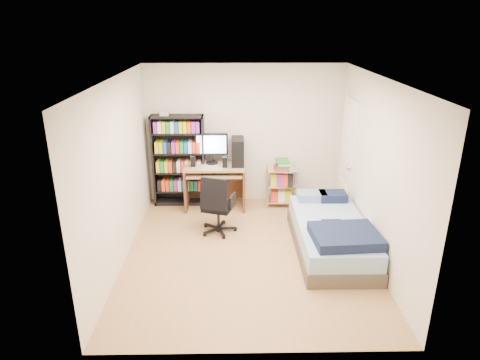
{
  "coord_description": "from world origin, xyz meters",
  "views": [
    {
      "loc": [
        -0.2,
        -5.46,
        3.2
      ],
      "look_at": [
        -0.1,
        0.4,
        0.99
      ],
      "focal_mm": 32.0,
      "sensor_mm": 36.0,
      "label": 1
    }
  ],
  "objects_px": {
    "computer_desk": "(221,168)",
    "office_chair": "(218,215)",
    "media_shelf": "(179,160)",
    "bed": "(331,234)"
  },
  "relations": [
    {
      "from": "media_shelf",
      "to": "bed",
      "type": "bearing_deg",
      "value": -36.31
    },
    {
      "from": "computer_desk",
      "to": "media_shelf",
      "type": "bearing_deg",
      "value": 169.29
    },
    {
      "from": "computer_desk",
      "to": "office_chair",
      "type": "height_order",
      "value": "computer_desk"
    },
    {
      "from": "office_chair",
      "to": "computer_desk",
      "type": "bearing_deg",
      "value": 105.33
    },
    {
      "from": "office_chair",
      "to": "bed",
      "type": "relative_size",
      "value": 0.47
    },
    {
      "from": "media_shelf",
      "to": "computer_desk",
      "type": "xyz_separation_m",
      "value": [
        0.75,
        -0.14,
        -0.12
      ]
    },
    {
      "from": "media_shelf",
      "to": "office_chair",
      "type": "xyz_separation_m",
      "value": [
        0.72,
        -1.19,
        -0.54
      ]
    },
    {
      "from": "media_shelf",
      "to": "bed",
      "type": "xyz_separation_m",
      "value": [
        2.4,
        -1.77,
        -0.59
      ]
    },
    {
      "from": "computer_desk",
      "to": "office_chair",
      "type": "distance_m",
      "value": 1.12
    },
    {
      "from": "computer_desk",
      "to": "bed",
      "type": "xyz_separation_m",
      "value": [
        1.65,
        -1.62,
        -0.47
      ]
    }
  ]
}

